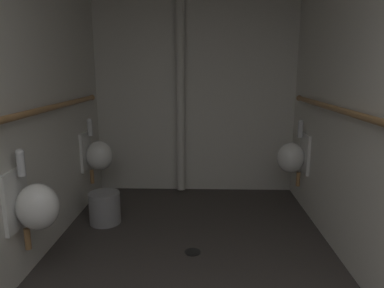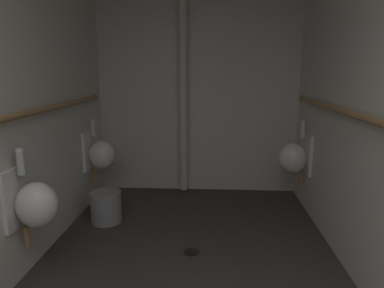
% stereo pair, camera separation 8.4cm
% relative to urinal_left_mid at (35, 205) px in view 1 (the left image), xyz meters
% --- Properties ---
extents(wall_back, '(2.61, 0.06, 2.70)m').
position_rel_urinal_left_mid_xyz_m(wall_back, '(1.10, 2.10, 0.75)').
color(wall_back, silver).
rests_on(wall_back, ground).
extents(urinal_left_mid, '(0.32, 0.30, 0.76)m').
position_rel_urinal_left_mid_xyz_m(urinal_left_mid, '(0.00, 0.00, 0.00)').
color(urinal_left_mid, white).
extents(urinal_left_far, '(0.32, 0.30, 0.76)m').
position_rel_urinal_left_mid_xyz_m(urinal_left_far, '(0.00, 1.50, 0.00)').
color(urinal_left_far, white).
extents(urinal_right_mid, '(0.32, 0.30, 0.76)m').
position_rel_urinal_left_mid_xyz_m(urinal_right_mid, '(2.20, 1.48, 0.00)').
color(urinal_right_mid, white).
extents(supply_pipe_left, '(0.06, 3.47, 0.06)m').
position_rel_urinal_left_mid_xyz_m(supply_pipe_left, '(-0.09, 0.00, 0.63)').
color(supply_pipe_left, '#9E7042').
extents(supply_pipe_right, '(0.06, 3.50, 0.06)m').
position_rel_urinal_left_mid_xyz_m(supply_pipe_right, '(2.29, -0.04, 0.63)').
color(supply_pipe_right, '#9E7042').
extents(standpipe_back_wall, '(0.10, 0.10, 2.65)m').
position_rel_urinal_left_mid_xyz_m(standpipe_back_wall, '(0.92, 1.99, 0.75)').
color(standpipe_back_wall, silver).
rests_on(standpipe_back_wall, ground).
extents(floor_drain, '(0.14, 0.14, 0.01)m').
position_rel_urinal_left_mid_xyz_m(floor_drain, '(1.11, 0.45, -0.60)').
color(floor_drain, black).
rests_on(floor_drain, ground).
extents(waste_bin, '(0.31, 0.31, 0.32)m').
position_rel_urinal_left_mid_xyz_m(waste_bin, '(0.20, 1.02, -0.44)').
color(waste_bin, gray).
rests_on(waste_bin, ground).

